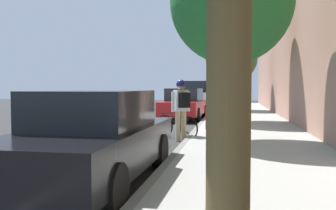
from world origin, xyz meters
name	(u,v)px	position (x,y,z in m)	size (l,w,h in m)	color
ground	(159,125)	(0.00, 0.00, 0.00)	(59.12, 59.12, 0.00)	#2F2F2F
sidewalk	(247,124)	(3.62, 0.00, 0.08)	(3.46, 36.95, 0.16)	#A5A49E
curb_edge	(202,124)	(1.81, 0.00, 0.08)	(0.16, 36.95, 0.16)	gray
lane_stripe_centre	(86,125)	(-2.99, -0.57, 0.00)	(0.14, 35.80, 0.01)	white
lane_stripe_bike_edge	(167,125)	(0.34, 0.00, 0.00)	(0.12, 36.95, 0.01)	white
building_facade	(300,50)	(5.60, 0.00, 3.02)	(0.50, 36.95, 6.05)	tan
parked_sedan_black_nearest	(94,138)	(0.79, -9.32, 0.75)	(1.89, 4.43, 1.52)	black
parked_sedan_red_second	(184,104)	(0.74, 2.64, 0.75)	(1.99, 4.47, 1.52)	maroon
parked_suv_white_mid	(197,95)	(0.66, 10.13, 1.03)	(2.12, 4.77, 1.99)	white
bicycle_at_curb	(176,126)	(1.34, -3.94, 0.38)	(1.44, 1.07, 0.77)	black
cyclist_with_backpack	(181,103)	(1.56, -4.41, 1.11)	(0.55, 0.53, 1.80)	#C6B284
street_tree_mid_block	(231,2)	(2.97, -5.21, 3.78)	(3.20, 3.20, 5.29)	brown
street_tree_far_end	(231,20)	(2.97, 0.32, 4.31)	(3.67, 3.67, 5.91)	#493A2C
street_tree_corner	(231,59)	(2.97, 7.81, 3.29)	(3.14, 3.14, 4.61)	brown
fire_hydrant	(209,116)	(2.24, -2.54, 0.59)	(0.22, 0.22, 0.84)	red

